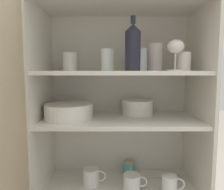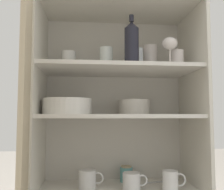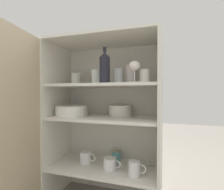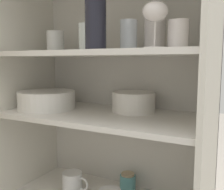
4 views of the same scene
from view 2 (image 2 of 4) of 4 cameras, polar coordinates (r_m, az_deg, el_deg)
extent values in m
cube|color=silver|center=(1.63, 0.49, -5.92)|extent=(0.86, 0.02, 1.25)
cube|color=silver|center=(1.43, -15.67, -5.91)|extent=(0.02, 0.43, 1.25)
cube|color=silver|center=(1.53, 17.30, -5.79)|extent=(0.02, 0.43, 1.25)
cube|color=silver|center=(1.54, 1.32, 18.20)|extent=(0.86, 0.43, 0.02)
cube|color=silver|center=(1.47, 1.40, -19.92)|extent=(0.82, 0.40, 0.02)
cube|color=silver|center=(1.42, 1.36, -4.64)|extent=(0.82, 0.40, 0.02)
cube|color=silver|center=(1.44, 1.34, 5.45)|extent=(0.82, 0.40, 0.02)
cube|color=tan|center=(1.01, -18.50, -6.42)|extent=(0.09, 0.42, 1.25)
cylinder|color=white|center=(1.48, 5.56, 7.86)|extent=(0.07, 0.07, 0.12)
cylinder|color=white|center=(1.45, -1.26, 8.11)|extent=(0.07, 0.07, 0.11)
cylinder|color=white|center=(1.49, -9.45, 7.47)|extent=(0.08, 0.08, 0.10)
cylinder|color=silver|center=(1.56, 8.36, 7.91)|extent=(0.08, 0.08, 0.15)
cylinder|color=silver|center=(1.47, 14.03, 7.61)|extent=(0.07, 0.07, 0.09)
cylinder|color=silver|center=(1.39, 12.53, 6.49)|extent=(0.07, 0.07, 0.01)
cylinder|color=silver|center=(1.40, 12.50, 8.15)|extent=(0.01, 0.01, 0.08)
ellipsoid|color=silver|center=(1.42, 12.45, 10.92)|extent=(0.08, 0.08, 0.06)
cylinder|color=black|center=(1.34, 4.30, 10.61)|extent=(0.07, 0.07, 0.18)
cone|color=black|center=(1.37, 4.28, 14.92)|extent=(0.07, 0.07, 0.03)
cylinder|color=black|center=(1.39, 4.27, 16.28)|extent=(0.02, 0.02, 0.03)
cylinder|color=white|center=(1.38, -9.74, -3.97)|extent=(0.25, 0.25, 0.01)
cylinder|color=white|center=(1.38, -9.73, -3.60)|extent=(0.25, 0.25, 0.01)
cylinder|color=white|center=(1.39, -9.73, -3.23)|extent=(0.25, 0.25, 0.01)
cylinder|color=white|center=(1.39, -9.72, -2.85)|extent=(0.25, 0.25, 0.01)
cylinder|color=white|center=(1.39, -9.72, -2.48)|extent=(0.25, 0.25, 0.01)
cylinder|color=white|center=(1.39, -9.71, -2.11)|extent=(0.25, 0.25, 0.01)
cylinder|color=white|center=(1.39, -9.71, -1.74)|extent=(0.25, 0.25, 0.01)
cylinder|color=white|center=(1.39, -9.70, -1.37)|extent=(0.25, 0.25, 0.01)
cylinder|color=white|center=(1.39, -9.70, -1.00)|extent=(0.25, 0.25, 0.01)
cylinder|color=silver|center=(1.52, 4.84, -2.65)|extent=(0.18, 0.18, 0.08)
torus|color=silver|center=(1.52, 4.83, -1.20)|extent=(0.18, 0.18, 0.01)
cylinder|color=white|center=(1.42, 4.26, -18.24)|extent=(0.09, 0.09, 0.09)
torus|color=white|center=(1.43, 6.59, -17.95)|extent=(0.06, 0.01, 0.06)
cylinder|color=white|center=(1.45, -5.40, -17.77)|extent=(0.09, 0.09, 0.09)
torus|color=white|center=(1.45, -3.11, -17.59)|extent=(0.06, 0.01, 0.06)
cylinder|color=white|center=(1.42, 12.57, -17.82)|extent=(0.08, 0.08, 0.10)
torus|color=white|center=(1.43, 14.52, -17.44)|extent=(0.07, 0.01, 0.07)
cylinder|color=#5BA3A8|center=(1.59, 3.13, -16.90)|extent=(0.07, 0.07, 0.08)
cylinder|color=tan|center=(1.58, 3.12, -15.30)|extent=(0.06, 0.06, 0.01)
cylinder|color=silver|center=(1.61, 10.80, -18.03)|extent=(0.19, 0.04, 0.01)
ellipsoid|color=silver|center=(1.65, 13.86, -17.54)|extent=(0.04, 0.03, 0.01)
camera|label=1|loc=(0.39, 19.90, 39.45)|focal=35.00mm
camera|label=3|loc=(0.68, 71.16, 15.40)|focal=28.00mm
camera|label=4|loc=(0.88, 48.75, 11.78)|focal=42.00mm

